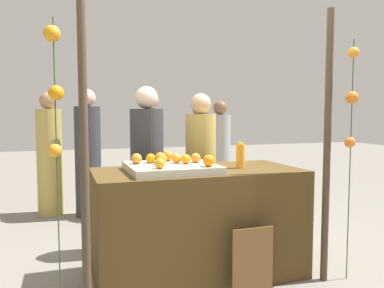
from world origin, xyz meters
TOP-DOWN VIEW (x-y plane):
  - ground_plane at (0.00, 0.00)m, footprint 24.00×24.00m
  - stall_counter at (0.00, 0.00)m, footprint 1.69×0.81m
  - orange_tray at (-0.24, -0.04)m, footprint 0.68×0.65m
  - orange_0 at (-0.12, -0.06)m, footprint 0.08×0.08m
  - orange_1 at (-0.32, -0.03)m, footprint 0.09×0.09m
  - orange_2 at (-0.30, 0.07)m, footprint 0.09×0.09m
  - orange_3 at (-0.21, 0.16)m, footprint 0.09×0.09m
  - orange_4 at (-0.03, -0.02)m, footprint 0.08×0.08m
  - orange_5 at (-0.38, 0.07)m, footprint 0.08×0.08m
  - orange_6 at (-0.01, -0.28)m, footprint 0.09×0.09m
  - orange_7 at (-0.50, 0.06)m, footprint 0.08×0.08m
  - orange_8 at (-0.18, 0.00)m, footprint 0.08×0.08m
  - orange_9 at (-0.39, -0.27)m, footprint 0.08×0.08m
  - juice_bottle at (0.37, -0.04)m, footprint 0.08×0.08m
  - chalkboard_sign at (0.23, -0.54)m, footprint 0.32×0.03m
  - vendor_left at (-0.28, 0.70)m, footprint 0.32×0.32m
  - vendor_right at (0.29, 0.73)m, footprint 0.31×0.31m
  - crowd_person_0 at (-1.22, 2.47)m, footprint 0.33×0.33m
  - crowd_person_1 at (0.04, 1.94)m, footprint 0.32×0.32m
  - crowd_person_2 at (0.62, 1.63)m, footprint 0.30×0.30m
  - crowd_person_3 at (-0.74, 2.20)m, footprint 0.33×0.33m
  - crowd_person_4 at (1.18, 2.32)m, footprint 0.31×0.31m
  - canopy_post_left at (-0.93, -0.45)m, footprint 0.06×0.06m
  - canopy_post_right at (0.93, -0.45)m, footprint 0.06×0.06m
  - garland_strand_left at (-1.10, -0.47)m, footprint 0.11×0.11m
  - garland_strand_right at (1.12, -0.48)m, footprint 0.10×0.10m

SIDE VIEW (x-z plane):
  - ground_plane at x=0.00m, z-range 0.00..0.00m
  - chalkboard_sign at x=0.23m, z-range -0.01..0.53m
  - stall_counter at x=0.00m, z-range 0.00..0.89m
  - crowd_person_2 at x=0.62m, z-range -0.05..1.46m
  - crowd_person_4 at x=1.18m, z-range -0.05..1.49m
  - vendor_right at x=0.29m, z-range -0.05..1.50m
  - vendor_left at x=-0.28m, z-range -0.06..1.56m
  - crowd_person_1 at x=0.04m, z-range -0.06..1.56m
  - crowd_person_0 at x=-1.22m, z-range -0.06..1.58m
  - crowd_person_3 at x=-0.74m, z-range -0.06..1.61m
  - orange_tray at x=-0.24m, z-range 0.89..0.95m
  - orange_0 at x=-0.12m, z-range 0.95..1.03m
  - orange_5 at x=-0.38m, z-range 0.95..1.03m
  - orange_9 at x=-0.39m, z-range 0.95..1.03m
  - orange_8 at x=-0.18m, z-range 0.95..1.03m
  - orange_4 at x=-0.03m, z-range 0.95..1.03m
  - orange_7 at x=-0.50m, z-range 0.95..1.03m
  - orange_1 at x=-0.32m, z-range 0.95..1.03m
  - orange_2 at x=-0.30m, z-range 0.95..1.03m
  - orange_3 at x=-0.21m, z-range 0.95..1.04m
  - juice_bottle at x=0.37m, z-range 0.88..1.10m
  - orange_6 at x=-0.01m, z-range 0.95..1.04m
  - canopy_post_left at x=-0.93m, z-range 0.00..2.16m
  - canopy_post_right at x=0.93m, z-range 0.00..2.16m
  - garland_strand_right at x=1.12m, z-range 0.49..2.42m
  - garland_strand_left at x=-1.10m, z-range 0.54..2.47m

